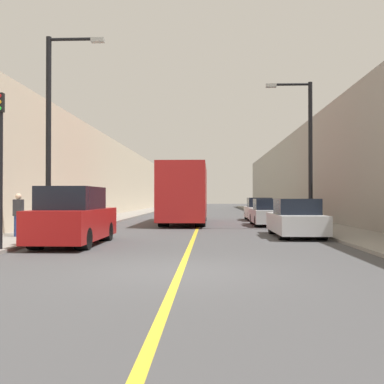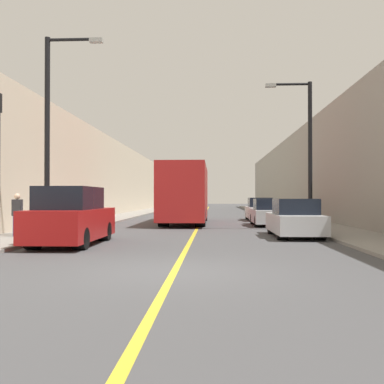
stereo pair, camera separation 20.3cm
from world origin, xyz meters
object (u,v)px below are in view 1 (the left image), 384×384
at_px(parked_suv_left, 74,218).
at_px(street_lamp_right, 306,145).
at_px(car_right_near, 296,220).
at_px(traffic_light, 1,164).
at_px(car_right_mid, 269,214).
at_px(car_right_far, 259,210).
at_px(street_lamp_left, 53,124).
at_px(pedestrian, 18,214).
at_px(bus, 185,193).

bearing_deg(parked_suv_left, street_lamp_right, 36.82).
relative_size(car_right_near, traffic_light, 0.99).
distance_m(car_right_near, traffic_light, 11.19).
bearing_deg(car_right_mid, car_right_far, 89.12).
distance_m(parked_suv_left, car_right_far, 18.22).
xyz_separation_m(parked_suv_left, street_lamp_left, (-1.38, 1.87, 3.49)).
distance_m(car_right_near, pedestrian, 10.85).
distance_m(parked_suv_left, street_lamp_right, 11.97).
bearing_deg(car_right_far, pedestrian, -126.23).
height_order(traffic_light, pedestrian, traffic_light).
bearing_deg(traffic_light, pedestrian, 106.95).
xyz_separation_m(car_right_mid, pedestrian, (-10.57, -8.66, 0.27)).
bearing_deg(bus, street_lamp_left, -112.61).
height_order(bus, street_lamp_right, street_lamp_right).
relative_size(parked_suv_left, car_right_far, 1.13).
distance_m(car_right_near, car_right_far, 12.98).
bearing_deg(street_lamp_right, bus, 137.80).
xyz_separation_m(car_right_near, car_right_far, (-0.07, 12.98, 0.01)).
relative_size(bus, car_right_near, 2.25).
xyz_separation_m(street_lamp_left, traffic_light, (-0.08, -4.08, -1.84)).
distance_m(parked_suv_left, car_right_near, 8.74).
distance_m(bus, car_right_near, 10.45).
bearing_deg(traffic_light, parked_suv_left, 56.73).
xyz_separation_m(traffic_light, pedestrian, (-1.23, 4.05, -1.59)).
bearing_deg(car_right_near, pedestrian, -171.70).
xyz_separation_m(car_right_far, street_lamp_left, (-9.35, -14.51, 3.69)).
bearing_deg(car_right_mid, pedestrian, -140.66).
relative_size(street_lamp_right, pedestrian, 4.31).
relative_size(car_right_near, car_right_mid, 1.03).
bearing_deg(bus, car_right_mid, -22.61).
relative_size(car_right_near, street_lamp_right, 0.63).
relative_size(car_right_mid, car_right_far, 1.02).
bearing_deg(car_right_far, parked_suv_left, -115.95).
bearing_deg(car_right_mid, car_right_near, -88.70).
bearing_deg(pedestrian, car_right_near, 8.30).
bearing_deg(car_right_far, street_lamp_left, -122.79).
relative_size(parked_suv_left, car_right_mid, 1.11).
height_order(bus, car_right_mid, bus).
bearing_deg(car_right_mid, traffic_light, -126.28).
height_order(parked_suv_left, pedestrian, parked_suv_left).
distance_m(car_right_mid, pedestrian, 13.67).
bearing_deg(traffic_light, street_lamp_left, 88.94).
bearing_deg(street_lamp_left, car_right_mid, 42.98).
relative_size(street_lamp_right, traffic_light, 1.57).
bearing_deg(street_lamp_left, traffic_light, -91.06).
distance_m(bus, street_lamp_right, 8.64).
distance_m(bus, parked_suv_left, 12.91).
bearing_deg(street_lamp_right, pedestrian, -156.94).
xyz_separation_m(parked_suv_left, pedestrian, (-2.69, 1.84, 0.06)).
relative_size(car_right_near, pedestrian, 2.72).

